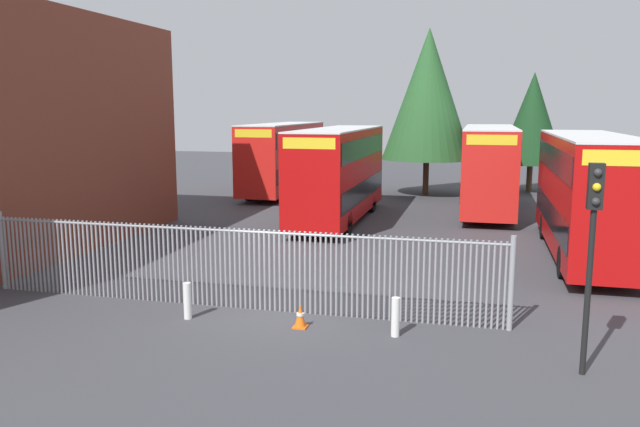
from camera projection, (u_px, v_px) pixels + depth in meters
name	position (u px, v px, depth m)	size (l,w,h in m)	color
ground_plane	(345.00, 248.00, 24.37)	(100.00, 100.00, 0.00)	#3D3D42
palisade_fence	(230.00, 265.00, 16.89)	(14.66, 0.14, 2.35)	gray
double_decker_bus_near_gate	(588.00, 191.00, 22.56)	(2.54, 10.81, 4.42)	#B70C0C
double_decker_bus_behind_fence_left	(339.00, 171.00, 29.88)	(2.54, 10.81, 4.42)	#B70C0C
double_decker_bus_behind_fence_right	(489.00, 166.00, 32.54)	(2.54, 10.81, 4.42)	red
double_decker_bus_far_back	(283.00, 155.00, 39.64)	(2.54, 10.81, 4.42)	red
bollard_near_left	(187.00, 301.00, 16.09)	(0.20, 0.20, 0.95)	silver
bollard_center_front	(395.00, 317.00, 14.83)	(0.20, 0.20, 0.95)	silver
traffic_cone_by_gate	(300.00, 316.00, 15.45)	(0.34, 0.34, 0.59)	orange
traffic_light_kerbside	(593.00, 230.00, 12.28)	(0.28, 0.33, 4.30)	black
tree_tall_back	(428.00, 94.00, 38.22)	(5.53, 5.53, 10.15)	#4C3823
tree_short_side	(533.00, 118.00, 40.04)	(4.06, 4.06, 7.63)	#4C3823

